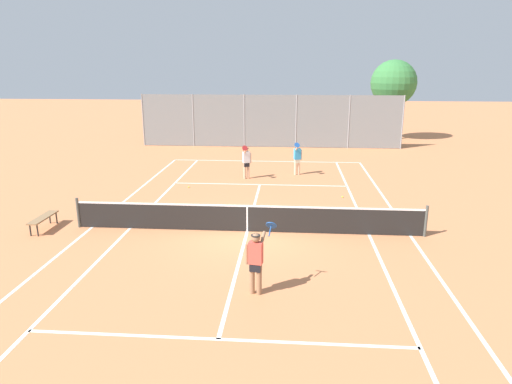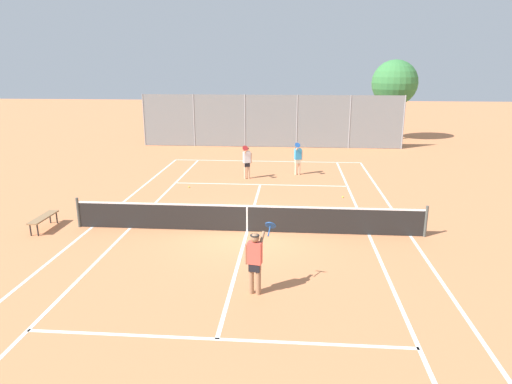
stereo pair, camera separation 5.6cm
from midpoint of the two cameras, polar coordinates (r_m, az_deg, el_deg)
name	(u,v)px [view 2 (the right image)]	position (r m, az deg, el deg)	size (l,w,h in m)	color
ground_plane	(247,232)	(15.72, -1.02, -4.97)	(120.00, 120.00, 0.00)	#CC7A4C
court_line_markings	(247,231)	(15.72, -1.02, -4.96)	(11.10, 23.90, 0.01)	silver
tennis_net	(247,218)	(15.55, -1.03, -3.21)	(12.00, 0.10, 1.07)	#474C47
player_near_side	(255,259)	(11.31, 0.03, -8.39)	(0.77, 0.71, 1.77)	#936B4C
player_far_left	(247,161)	(22.75, -1.08, 3.94)	(0.44, 0.89, 1.77)	#D8A884
player_far_right	(298,157)	(23.68, 5.32, 4.34)	(0.45, 0.88, 1.77)	beige
loose_tennis_ball_0	(343,197)	(20.01, 10.88, -0.61)	(0.07, 0.07, 0.07)	#D1DB33
loose_tennis_ball_1	(189,187)	(21.48, -8.29, 0.63)	(0.07, 0.07, 0.07)	#D1DB33
courtside_bench	(43,218)	(17.43, -24.96, -2.97)	(0.36, 1.50, 0.47)	olive
back_fence	(271,121)	(31.69, 1.93, 8.84)	(17.93, 0.08, 3.59)	gray
tree_behind_left	(395,84)	(36.03, 17.05, 12.75)	(3.35, 3.35, 5.92)	brown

